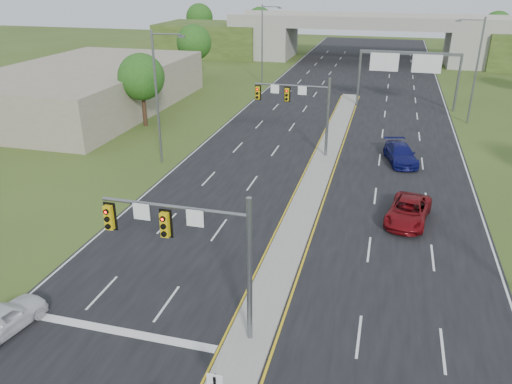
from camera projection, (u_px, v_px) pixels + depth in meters
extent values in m
plane|color=#344A1A|center=(250.00, 340.00, 22.31)|extent=(240.00, 240.00, 0.00)
cube|color=black|center=(338.00, 126.00, 53.24)|extent=(24.00, 160.00, 0.02)
cube|color=gray|center=(322.00, 164.00, 42.60)|extent=(2.00, 54.00, 0.16)
cube|color=gold|center=(309.00, 163.00, 42.90)|extent=(0.12, 54.00, 0.01)
cube|color=gold|center=(336.00, 166.00, 42.36)|extent=(0.12, 54.00, 0.01)
cube|color=silver|center=(233.00, 119.00, 56.02)|extent=(0.12, 160.00, 0.01)
cube|color=silver|center=(455.00, 135.00, 50.45)|extent=(0.12, 160.00, 0.01)
cube|color=silver|center=(108.00, 329.00, 22.95)|extent=(10.50, 0.50, 0.01)
cylinder|color=slate|center=(249.00, 274.00, 20.89)|extent=(0.24, 0.24, 7.00)
cylinder|color=slate|center=(173.00, 207.00, 20.57)|extent=(6.50, 0.16, 0.16)
cube|color=gold|center=(165.00, 225.00, 20.73)|extent=(0.35, 0.25, 1.10)
cube|color=gold|center=(109.00, 218.00, 21.35)|extent=(0.35, 0.25, 1.10)
cube|color=black|center=(166.00, 223.00, 20.85)|extent=(0.55, 0.04, 1.30)
cube|color=black|center=(111.00, 216.00, 21.47)|extent=(0.55, 0.04, 1.30)
sphere|color=#FF0C05|center=(163.00, 219.00, 20.48)|extent=(0.20, 0.20, 0.20)
sphere|color=#FF0C05|center=(106.00, 211.00, 21.09)|extent=(0.20, 0.20, 0.20)
cube|color=white|center=(141.00, 212.00, 20.96)|extent=(0.75, 0.04, 0.75)
cube|color=white|center=(195.00, 218.00, 20.40)|extent=(0.75, 0.04, 0.75)
cylinder|color=slate|center=(328.00, 119.00, 42.99)|extent=(0.24, 0.24, 7.00)
cylinder|color=slate|center=(291.00, 86.00, 42.67)|extent=(6.50, 0.16, 0.16)
cube|color=gold|center=(287.00, 95.00, 42.83)|extent=(0.35, 0.25, 1.10)
cube|color=gold|center=(258.00, 93.00, 43.45)|extent=(0.35, 0.25, 1.10)
cube|color=black|center=(287.00, 94.00, 42.95)|extent=(0.55, 0.04, 1.30)
cube|color=black|center=(258.00, 93.00, 43.57)|extent=(0.55, 0.04, 1.30)
sphere|color=#FF0C05|center=(287.00, 91.00, 42.57)|extent=(0.20, 0.20, 0.20)
sphere|color=#FF0C05|center=(257.00, 89.00, 43.19)|extent=(0.20, 0.20, 0.20)
cube|color=white|center=(275.00, 89.00, 43.06)|extent=(0.75, 0.04, 0.75)
cube|color=white|center=(302.00, 90.00, 42.50)|extent=(0.75, 0.04, 0.75)
cube|color=white|center=(215.00, 381.00, 17.52)|extent=(0.60, 0.04, 0.60)
cube|color=black|center=(215.00, 382.00, 17.49)|extent=(0.10, 0.02, 0.45)
cylinder|color=slate|center=(359.00, 78.00, 60.47)|extent=(0.28, 0.28, 6.60)
cylinder|color=slate|center=(458.00, 83.00, 57.80)|extent=(0.28, 0.28, 6.60)
cube|color=slate|center=(411.00, 53.00, 57.85)|extent=(11.50, 0.35, 0.35)
cube|color=#0D6119|center=(384.00, 62.00, 58.79)|extent=(3.20, 0.08, 2.00)
cube|color=#0D6119|center=(427.00, 64.00, 57.65)|extent=(3.20, 0.08, 2.00)
cube|color=silver|center=(384.00, 62.00, 58.74)|extent=(3.30, 0.03, 2.10)
cube|color=silver|center=(427.00, 64.00, 57.61)|extent=(3.30, 0.03, 2.10)
cube|color=gray|center=(277.00, 41.00, 95.83)|extent=(6.00, 12.00, 6.00)
cube|color=gray|center=(465.00, 47.00, 87.80)|extent=(6.00, 12.00, 6.00)
cube|color=#344A1A|center=(213.00, 39.00, 98.90)|extent=(20.00, 14.00, 6.00)
cube|color=gray|center=(368.00, 23.00, 90.36)|extent=(50.00, 12.00, 1.20)
cube|color=gray|center=(367.00, 20.00, 84.81)|extent=(50.00, 0.40, 0.90)
cube|color=gray|center=(371.00, 15.00, 95.07)|extent=(50.00, 0.40, 0.90)
cylinder|color=slate|center=(157.00, 100.00, 40.96)|extent=(0.20, 0.20, 11.00)
cylinder|color=slate|center=(166.00, 34.00, 38.56)|extent=(2.50, 0.12, 0.12)
cube|color=slate|center=(181.00, 37.00, 38.33)|extent=(0.50, 0.25, 0.18)
cylinder|color=slate|center=(262.00, 45.00, 71.90)|extent=(0.20, 0.20, 11.00)
cylinder|color=slate|center=(271.00, 7.00, 69.50)|extent=(2.50, 0.12, 0.12)
cube|color=slate|center=(280.00, 8.00, 69.27)|extent=(0.50, 0.25, 0.18)
cylinder|color=slate|center=(476.00, 72.00, 52.26)|extent=(0.20, 0.20, 11.00)
cylinder|color=slate|center=(472.00, 20.00, 50.46)|extent=(2.50, 0.12, 0.12)
cube|color=slate|center=(459.00, 21.00, 50.81)|extent=(0.50, 0.25, 0.18)
cylinder|color=#382316|center=(144.00, 107.00, 52.74)|extent=(0.44, 0.44, 4.00)
sphere|color=#264B14|center=(141.00, 77.00, 51.45)|extent=(4.80, 4.80, 4.80)
cylinder|color=#382316|center=(195.00, 65.00, 75.74)|extent=(0.44, 0.44, 4.25)
sphere|color=#264B14|center=(194.00, 42.00, 74.37)|extent=(5.20, 5.20, 5.20)
cylinder|color=#382316|center=(200.00, 34.00, 113.47)|extent=(0.44, 0.44, 4.50)
sphere|color=#264B14|center=(199.00, 17.00, 112.02)|extent=(6.00, 6.00, 6.00)
cylinder|color=#382316|center=(260.00, 36.00, 110.21)|extent=(0.44, 0.44, 4.25)
sphere|color=#264B14|center=(260.00, 20.00, 108.84)|extent=(5.60, 5.60, 5.60)
cylinder|color=#382316|center=(494.00, 44.00, 98.88)|extent=(0.44, 0.44, 4.25)
sphere|color=#264B14|center=(497.00, 26.00, 97.50)|extent=(5.60, 5.60, 5.60)
cube|color=gray|center=(86.00, 88.00, 59.32)|extent=(18.00, 30.00, 5.00)
imported|color=silver|center=(2.00, 319.00, 22.49)|extent=(2.44, 4.44, 1.43)
imported|color=maroon|center=(408.00, 211.00, 32.63)|extent=(3.34, 5.66, 1.48)
imported|color=#0D1052|center=(401.00, 154.00, 42.85)|extent=(3.37, 5.65, 1.53)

